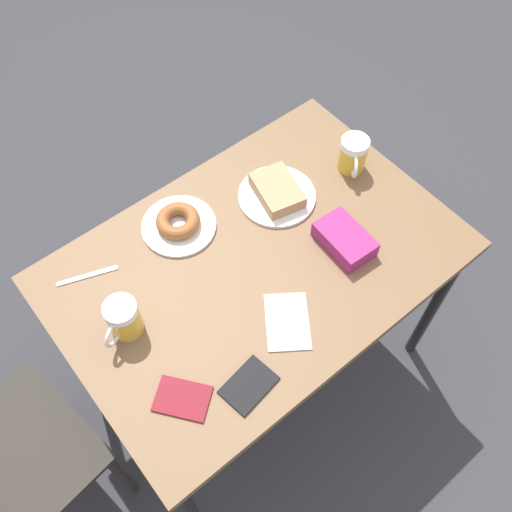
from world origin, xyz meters
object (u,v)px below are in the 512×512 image
(beer_mug_left, at_px, (353,155))
(napkin_folded, at_px, (287,322))
(plate_with_cake, at_px, (277,193))
(blue_pouch, at_px, (345,240))
(plate_with_donut, at_px, (178,223))
(passport_near_edge, at_px, (249,385))
(fork, at_px, (87,276))
(passport_far_edge, at_px, (182,399))
(beer_mug_center, at_px, (123,319))

(beer_mug_left, bearing_deg, napkin_folded, 119.00)
(plate_with_cake, bearing_deg, blue_pouch, -171.99)
(plate_with_cake, relative_size, beer_mug_left, 2.04)
(plate_with_cake, relative_size, plate_with_donut, 1.08)
(plate_with_donut, bearing_deg, passport_near_edge, 164.16)
(beer_mug_left, distance_m, napkin_folded, 0.55)
(fork, distance_m, passport_far_edge, 0.43)
(plate_with_donut, relative_size, passport_near_edge, 1.51)
(beer_mug_left, distance_m, fork, 0.82)
(plate_with_cake, distance_m, plate_with_donut, 0.29)
(beer_mug_center, relative_size, blue_pouch, 0.70)
(plate_with_cake, relative_size, beer_mug_center, 1.94)
(napkin_folded, xyz_separation_m, fork, (0.43, 0.32, -0.00))
(plate_with_donut, height_order, napkin_folded, plate_with_donut)
(fork, height_order, passport_near_edge, passport_near_edge)
(beer_mug_left, distance_m, beer_mug_center, 0.80)
(beer_mug_center, xyz_separation_m, napkin_folded, (-0.24, -0.32, -0.05))
(plate_with_cake, distance_m, beer_mug_left, 0.25)
(plate_with_donut, distance_m, passport_far_edge, 0.49)
(passport_far_edge, bearing_deg, napkin_folded, -90.78)
(blue_pouch, bearing_deg, plate_with_donut, 43.25)
(passport_near_edge, bearing_deg, beer_mug_center, 24.96)
(plate_with_donut, distance_m, beer_mug_center, 0.33)
(beer_mug_center, bearing_deg, passport_near_edge, -155.04)
(beer_mug_center, bearing_deg, plate_with_donut, -58.21)
(plate_with_donut, relative_size, passport_far_edge, 1.36)
(beer_mug_left, height_order, fork, beer_mug_left)
(plate_with_cake, xyz_separation_m, napkin_folded, (-0.32, 0.24, -0.02))
(plate_with_donut, height_order, beer_mug_center, beer_mug_center)
(beer_mug_center, height_order, blue_pouch, beer_mug_center)
(plate_with_cake, xyz_separation_m, passport_far_edge, (-0.32, 0.56, -0.02))
(plate_with_donut, distance_m, passport_near_edge, 0.50)
(plate_with_donut, height_order, fork, plate_with_donut)
(passport_near_edge, bearing_deg, beer_mug_left, -63.10)
(beer_mug_center, bearing_deg, fork, 0.15)
(beer_mug_left, relative_size, passport_far_edge, 0.72)
(beer_mug_left, bearing_deg, fork, 78.21)
(passport_far_edge, bearing_deg, beer_mug_center, 0.73)
(plate_with_donut, xyz_separation_m, napkin_folded, (-0.41, -0.04, -0.02))
(plate_with_cake, xyz_separation_m, beer_mug_left, (-0.05, -0.24, 0.04))
(fork, relative_size, blue_pouch, 0.94)
(passport_far_edge, bearing_deg, blue_pouch, -82.81)
(plate_with_donut, height_order, blue_pouch, blue_pouch)
(beer_mug_left, xyz_separation_m, beer_mug_center, (-0.03, 0.80, 0.00))
(beer_mug_center, bearing_deg, napkin_folded, -126.59)
(beer_mug_center, distance_m, fork, 0.20)
(beer_mug_left, xyz_separation_m, napkin_folded, (-0.27, 0.48, -0.05))
(plate_with_cake, relative_size, napkin_folded, 1.17)
(fork, bearing_deg, blue_pouch, -120.93)
(plate_with_cake, relative_size, blue_pouch, 1.35)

